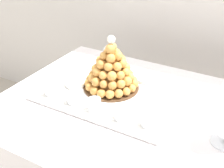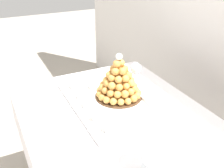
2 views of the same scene
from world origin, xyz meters
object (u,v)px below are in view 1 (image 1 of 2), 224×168
at_px(dessert_cup_mid_left, 73,98).
at_px(dessert_cup_mid_right, 121,114).
at_px(dessert_cup_left, 51,90).
at_px(dessert_cup_right, 148,120).
at_px(wine_glass, 110,52).
at_px(creme_brulee_ramekin, 76,82).
at_px(dessert_cup_centre, 94,105).
at_px(croquembouche, 111,69).
at_px(serving_tray, 108,98).

height_order(dessert_cup_mid_left, dessert_cup_mid_right, dessert_cup_mid_right).
height_order(dessert_cup_left, dessert_cup_right, dessert_cup_left).
relative_size(dessert_cup_left, wine_glass, 0.38).
bearing_deg(creme_brulee_ramekin, dessert_cup_centre, -35.05).
height_order(dessert_cup_left, dessert_cup_mid_left, dessert_cup_left).
relative_size(dessert_cup_right, creme_brulee_ramekin, 0.52).
bearing_deg(dessert_cup_left, dessert_cup_mid_left, -2.40).
bearing_deg(creme_brulee_ramekin, dessert_cup_right, -15.83).
height_order(croquembouche, dessert_cup_mid_left, croquembouche).
relative_size(dessert_cup_left, dessert_cup_centre, 0.95).
xyz_separation_m(creme_brulee_ramekin, wine_glass, (0.06, 0.24, 0.08)).
xyz_separation_m(dessert_cup_right, creme_brulee_ramekin, (-0.44, 0.12, -0.01)).
bearing_deg(dessert_cup_right, dessert_cup_centre, -177.02).
distance_m(croquembouche, dessert_cup_mid_right, 0.27).
xyz_separation_m(dessert_cup_mid_right, dessert_cup_right, (0.11, 0.02, -0.00)).
bearing_deg(dessert_cup_left, dessert_cup_mid_right, -1.76).
bearing_deg(dessert_cup_right, creme_brulee_ramekin, 164.17).
relative_size(croquembouche, creme_brulee_ramekin, 2.63).
bearing_deg(dessert_cup_mid_right, dessert_cup_right, 8.44).
bearing_deg(dessert_cup_mid_right, dessert_cup_mid_left, 178.58).
bearing_deg(dessert_cup_right, wine_glass, 136.45).
bearing_deg(dessert_cup_centre, wine_glass, 110.40).
height_order(serving_tray, dessert_cup_mid_right, dessert_cup_mid_right).
xyz_separation_m(dessert_cup_mid_right, wine_glass, (-0.27, 0.38, 0.07)).
bearing_deg(dessert_cup_mid_left, creme_brulee_ramekin, 120.80).
relative_size(croquembouche, dessert_cup_mid_right, 5.17).
distance_m(dessert_cup_mid_left, dessert_cup_mid_right, 0.24).
relative_size(croquembouche, dessert_cup_mid_left, 5.01).
height_order(croquembouche, dessert_cup_mid_right, croquembouche).
height_order(dessert_cup_left, wine_glass, wine_glass).
distance_m(dessert_cup_centre, wine_glass, 0.41).
bearing_deg(croquembouche, dessert_cup_mid_right, -51.85).
bearing_deg(dessert_cup_mid_right, wine_glass, 125.29).
distance_m(dessert_cup_mid_left, wine_glass, 0.38).
height_order(croquembouche, dessert_cup_centre, croquembouche).
relative_size(dessert_cup_left, dessert_cup_mid_right, 1.05).
relative_size(croquembouche, dessert_cup_centre, 4.64).
bearing_deg(wine_glass, dessert_cup_centre, -69.60).
height_order(dessert_cup_mid_right, creme_brulee_ramekin, dessert_cup_mid_right).
height_order(dessert_cup_mid_right, wine_glass, wine_glass).
bearing_deg(dessert_cup_mid_left, serving_tray, 44.73).
relative_size(serving_tray, croquembouche, 2.41).
xyz_separation_m(serving_tray, creme_brulee_ramekin, (-0.20, 0.02, 0.02)).
distance_m(dessert_cup_mid_left, dessert_cup_right, 0.36).
height_order(dessert_cup_right, wine_glass, wine_glass).
bearing_deg(wine_glass, dessert_cup_right, -43.55).
distance_m(serving_tray, croquembouche, 0.14).
distance_m(serving_tray, dessert_cup_centre, 0.12).
bearing_deg(wine_glass, creme_brulee_ramekin, -102.92).
xyz_separation_m(croquembouche, wine_glass, (-0.11, 0.18, -0.01)).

